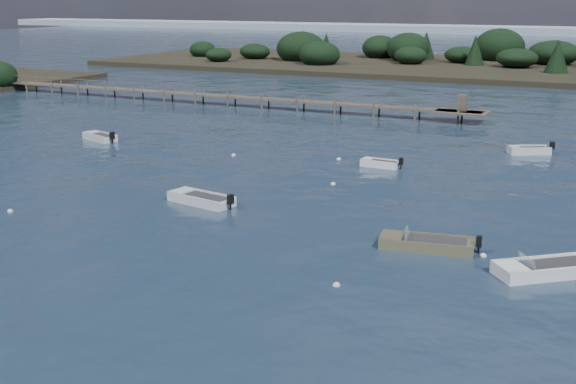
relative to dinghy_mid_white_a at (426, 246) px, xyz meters
The scene contains 15 objects.
ground 50.33m from the dinghy_mid_white_a, 102.26° to the left, with size 400.00×400.00×0.00m, color #162333.
dinghy_mid_white_a is the anchor object (origin of this frame).
dinghy_mid_white_b 5.74m from the dinghy_mid_white_a, 10.79° to the right, with size 4.57×4.18×1.21m.
dinghy_mid_grey 14.21m from the dinghy_mid_white_a, behind, with size 4.56×2.27×1.13m.
tender_far_grey 35.51m from the dinghy_mid_white_a, 155.45° to the left, with size 3.82×2.34×1.21m.
tender_far_white 17.39m from the dinghy_mid_white_a, 115.99° to the left, with size 3.07×1.24×1.04m.
tender_far_grey_b 24.92m from the dinghy_mid_white_a, 86.91° to the left, with size 3.48×2.52×1.20m.
buoy_b 6.59m from the dinghy_mid_white_a, 108.98° to the right, with size 0.32×0.32×0.32m, color silver.
buoy_c 23.29m from the dinghy_mid_white_a, 169.65° to the right, with size 0.32×0.32×0.32m, color silver.
buoy_d 2.72m from the dinghy_mid_white_a, ahead, with size 0.32×0.32×0.32m, color silver.
buoy_e 20.03m from the dinghy_mid_white_a, 124.03° to the left, with size 0.32×0.32×0.32m, color silver.
buoy_extra_a 23.85m from the dinghy_mid_white_a, 142.90° to the left, with size 0.32×0.32×0.32m, color silver.
buoy_extra_b 12.93m from the dinghy_mid_white_a, 132.64° to the left, with size 0.32×0.32×0.32m, color silver.
jetty 49.34m from the dinghy_mid_white_a, 131.10° to the left, with size 64.50×3.20×3.40m.
distant_haze 241.21m from the dinghy_mid_white_a, 114.67° to the left, with size 280.00×20.00×2.40m, color #8A9AAA.
Camera 1 is at (19.01, -21.78, 11.75)m, focal length 45.00 mm.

